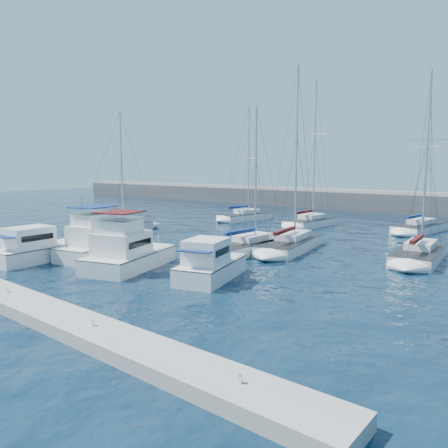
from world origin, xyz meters
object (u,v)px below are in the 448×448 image
Objects in this scene: motor_yacht_port_outer at (37,249)px; sailboat_back_c at (419,228)px; motor_yacht_port_inner at (101,243)px; sailboat_back_a at (245,216)px; sailboat_mid_e at (419,254)px; sailboat_back_b at (310,222)px; motor_yacht_stbd_inner at (127,253)px; sailboat_mid_d at (291,244)px; sailboat_mid_a at (117,226)px; sailboat_mid_c at (250,246)px; motor_yacht_stbd_outer at (210,266)px.

motor_yacht_port_outer is 40.07m from sailboat_back_c.
sailboat_back_a is (-5.58, 27.48, -0.59)m from motor_yacht_port_inner.
sailboat_back_b is at bearing 137.11° from sailboat_mid_e.
sailboat_mid_d is (5.59, 13.95, -0.61)m from motor_yacht_stbd_inner.
sailboat_mid_c is (19.57, -0.72, -0.01)m from sailboat_mid_a.
sailboat_back_b is (-3.83, 18.11, 0.07)m from sailboat_mid_c.
sailboat_mid_a reaches higher than motor_yacht_port_outer.
sailboat_mid_e reaches higher than motor_yacht_port_outer.
sailboat_back_c is (5.94, 18.38, 0.00)m from sailboat_mid_d.
sailboat_mid_d is (2.28, 3.19, 0.02)m from sailboat_mid_c.
motor_yacht_stbd_outer is 32.36m from sailboat_back_a.
sailboat_mid_a reaches higher than motor_yacht_stbd_outer.
motor_yacht_stbd_outer is at bearing -45.63° from sailboat_back_a.
sailboat_mid_e is 0.96× the size of sailboat_back_a.
motor_yacht_stbd_inner is 11.27m from sailboat_mid_c.
sailboat_mid_c is 18.51m from sailboat_back_b.
motor_yacht_stbd_outer is 0.44× the size of sailboat_mid_e.
sailboat_mid_e is at bearing 28.69° from motor_yacht_stbd_inner.
sailboat_back_a is (5.68, 17.32, 0.03)m from sailboat_mid_a.
sailboat_mid_c is 0.85× the size of sailboat_mid_e.
sailboat_mid_e reaches higher than sailboat_mid_a.
sailboat_mid_a is 32.48m from sailboat_mid_e.
sailboat_mid_c is 0.81× the size of sailboat_back_a.
sailboat_mid_d is 19.32m from sailboat_back_c.
motor_yacht_stbd_outer is 12.55m from sailboat_mid_d.
motor_yacht_port_outer is 0.47× the size of sailboat_back_c.
sailboat_mid_e is (20.85, 15.04, -0.61)m from motor_yacht_port_inner.
sailboat_mid_e is at bearing 42.01° from motor_yacht_stbd_outer.
motor_yacht_stbd_inner is (7.62, 2.87, 0.19)m from motor_yacht_port_outer.
motor_yacht_stbd_inner is 22.78m from sailboat_mid_e.
sailboat_mid_e is at bearing -67.57° from sailboat_back_c.
sailboat_mid_e is at bearing 21.16° from sailboat_mid_a.
motor_yacht_port_outer is at bearing -99.37° from sailboat_back_b.
motor_yacht_port_outer and motor_yacht_stbd_outer have the same top height.
motor_yacht_port_inner is at bearing -128.78° from sailboat_mid_c.
sailboat_mid_a is 21.98m from sailboat_mid_d.
motor_yacht_stbd_outer is 0.40× the size of sailboat_mid_d.
sailboat_mid_c is at bearing 55.71° from motor_yacht_stbd_inner.
sailboat_mid_a reaches higher than motor_yacht_port_inner.
motor_yacht_stbd_inner is (4.99, -1.31, -0.00)m from motor_yacht_port_inner.
sailboat_mid_a is (-8.64, 14.34, -0.43)m from motor_yacht_port_outer.
sailboat_mid_a is 0.77× the size of sailboat_back_b.
motor_yacht_port_outer is at bearing -126.21° from sailboat_mid_c.
sailboat_mid_c is at bearing -135.29° from sailboat_mid_d.
motor_yacht_stbd_outer is at bearing -11.00° from sailboat_mid_a.
sailboat_mid_c is at bearing 47.29° from motor_yacht_port_outer.
sailboat_mid_d is at bearing 38.10° from motor_yacht_port_inner.
sailboat_mid_c reaches higher than motor_yacht_port_inner.
motor_yacht_port_inner is 35.15m from sailboat_back_c.
motor_yacht_stbd_inner is at bearing -104.57° from sailboat_mid_c.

